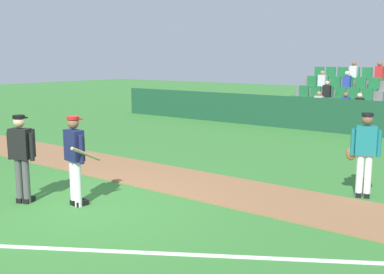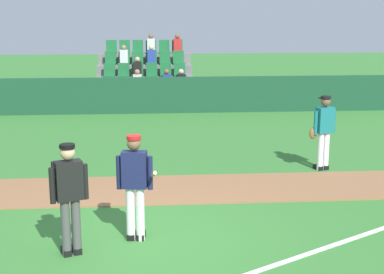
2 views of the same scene
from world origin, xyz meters
TOP-DOWN VIEW (x-y plane):
  - ground_plane at (0.00, 0.00)m, footprint 80.00×80.00m
  - infield_dirt_path at (0.00, 2.64)m, footprint 28.00×1.96m
  - foul_line_chalk at (3.00, -0.50)m, footprint 10.37×6.22m
  - dugout_fence at (0.00, 11.77)m, footprint 20.00×0.16m
  - stadium_bleachers at (0.01, 14.07)m, footprint 3.90×3.80m
  - batter_navy_jersey at (-0.12, 0.02)m, footprint 0.65×0.79m
  - umpire_home_plate at (-1.11, -0.48)m, footprint 0.56×0.41m
  - runner_teal_jersey at (4.18, 3.90)m, footprint 0.67×0.39m

SIDE VIEW (x-z plane):
  - ground_plane at x=0.00m, z-range 0.00..0.00m
  - foul_line_chalk at x=3.00m, z-range 0.00..0.01m
  - infield_dirt_path at x=0.00m, z-range 0.00..0.03m
  - dugout_fence at x=0.00m, z-range 0.00..1.31m
  - stadium_bleachers at x=0.01m, z-range -0.60..2.10m
  - runner_teal_jersey at x=4.18m, z-range 0.08..1.84m
  - batter_navy_jersey at x=-0.12m, z-range 0.09..1.85m
  - umpire_home_plate at x=-1.11m, z-range 0.12..1.88m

